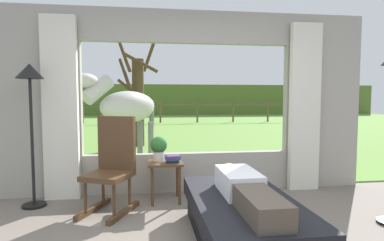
% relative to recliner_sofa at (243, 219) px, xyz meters
% --- Properties ---
extents(back_wall_with_window, '(5.20, 0.12, 2.55)m').
position_rel_recliner_sofa_xyz_m(back_wall_with_window, '(-0.31, 1.68, 1.03)').
color(back_wall_with_window, '#9E998E').
rests_on(back_wall_with_window, ground_plane).
extents(curtain_panel_left, '(0.44, 0.10, 2.40)m').
position_rel_recliner_sofa_xyz_m(curtain_panel_left, '(-2.00, 1.54, 0.98)').
color(curtain_panel_left, silver).
rests_on(curtain_panel_left, ground_plane).
extents(curtain_panel_right, '(0.44, 0.10, 2.40)m').
position_rel_recliner_sofa_xyz_m(curtain_panel_right, '(1.38, 1.54, 0.98)').
color(curtain_panel_right, silver).
rests_on(curtain_panel_right, ground_plane).
extents(outdoor_pasture_lawn, '(36.00, 21.68, 0.02)m').
position_rel_recliner_sofa_xyz_m(outdoor_pasture_lawn, '(-0.31, 12.58, -0.21)').
color(outdoor_pasture_lawn, olive).
rests_on(outdoor_pasture_lawn, ground_plane).
extents(distant_hill_ridge, '(36.00, 2.00, 2.40)m').
position_rel_recliner_sofa_xyz_m(distant_hill_ridge, '(-0.31, 22.42, 0.98)').
color(distant_hill_ridge, '#546B2C').
rests_on(distant_hill_ridge, ground_plane).
extents(recliner_sofa, '(0.91, 1.71, 0.42)m').
position_rel_recliner_sofa_xyz_m(recliner_sofa, '(0.00, 0.00, 0.00)').
color(recliner_sofa, black).
rests_on(recliner_sofa, ground_plane).
extents(reclining_person, '(0.35, 1.43, 0.22)m').
position_rel_recliner_sofa_xyz_m(reclining_person, '(0.00, -0.05, 0.30)').
color(reclining_person, silver).
rests_on(reclining_person, recliner_sofa).
extents(rocking_chair, '(0.70, 0.81, 1.12)m').
position_rel_recliner_sofa_xyz_m(rocking_chair, '(-1.29, 1.02, 0.33)').
color(rocking_chair, '#4C331E').
rests_on(rocking_chair, ground_plane).
extents(side_table, '(0.44, 0.44, 0.52)m').
position_rel_recliner_sofa_xyz_m(side_table, '(-0.65, 1.26, 0.21)').
color(side_table, '#4C331E').
rests_on(side_table, ground_plane).
extents(potted_plant, '(0.22, 0.22, 0.32)m').
position_rel_recliner_sofa_xyz_m(potted_plant, '(-0.73, 1.32, 0.48)').
color(potted_plant, silver).
rests_on(potted_plant, side_table).
extents(book_stack, '(0.20, 0.15, 0.09)m').
position_rel_recliner_sofa_xyz_m(book_stack, '(-0.56, 1.20, 0.35)').
color(book_stack, black).
rests_on(book_stack, side_table).
extents(floor_lamp_left, '(0.32, 0.32, 1.75)m').
position_rel_recliner_sofa_xyz_m(floor_lamp_left, '(-2.27, 1.27, 1.19)').
color(floor_lamp_left, black).
rests_on(floor_lamp_left, ground_plane).
extents(horse, '(1.54, 1.51, 1.73)m').
position_rel_recliner_sofa_xyz_m(horse, '(-1.31, 3.25, 0.94)').
color(horse, '#B2B2AD').
rests_on(horse, outdoor_pasture_lawn).
extents(pasture_tree, '(1.13, 1.07, 2.97)m').
position_rel_recliner_sofa_xyz_m(pasture_tree, '(-1.19, 5.96, 1.14)').
color(pasture_tree, '#4C3823').
rests_on(pasture_tree, outdoor_pasture_lawn).
extents(pasture_fence_line, '(16.10, 0.10, 1.10)m').
position_rel_recliner_sofa_xyz_m(pasture_fence_line, '(-0.31, 13.99, 0.53)').
color(pasture_fence_line, brown).
rests_on(pasture_fence_line, outdoor_pasture_lawn).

